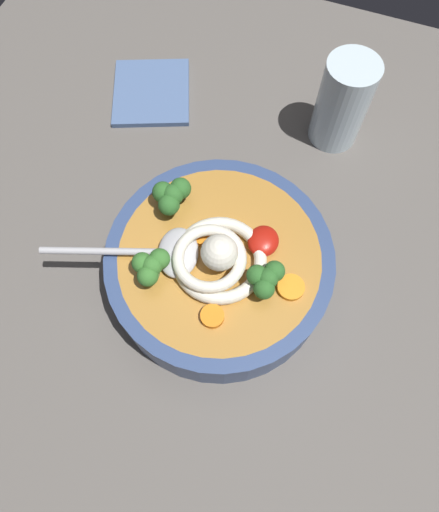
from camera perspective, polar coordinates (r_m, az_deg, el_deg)
name	(u,v)px	position (r cm, az deg, el deg)	size (l,w,h in cm)	color
table_slab	(221,264)	(58.97, 0.21, -0.99)	(99.22, 99.22, 3.03)	#5B5651
soup_bowl	(220,267)	(53.55, 0.00, -1.34)	(25.55, 25.55, 6.50)	#334775
noodle_pile	(218,258)	(49.03, -0.21, -0.24)	(11.26, 11.04, 4.53)	silver
soup_spoon	(165,252)	(50.31, -6.69, 0.47)	(8.93, 17.35, 1.60)	#B7B7BC
chili_sauce_dollop	(263,241)	(50.70, 5.41, 1.85)	(3.80, 3.42, 1.71)	#B2190F
broccoli_floret_left	(150,266)	(48.38, -8.51, -1.22)	(4.39, 3.77, 3.47)	#7A9E60
broccoli_floret_beside_noodles	(266,278)	(47.58, 5.73, -2.78)	(4.38, 3.77, 3.47)	#7A9E60
broccoli_floret_far	(171,195)	(51.75, -5.95, 7.46)	(4.73, 4.07, 3.74)	#7A9E60
carrot_slice_extra_a	(204,235)	(51.43, -1.94, 2.56)	(2.52, 2.52, 0.58)	orange
carrot_slice_front	(212,316)	(47.92, -0.89, -7.44)	(2.49, 2.49, 0.80)	orange
carrot_slice_near_spoon	(291,287)	(49.55, 8.80, -3.85)	(2.91, 2.91, 0.64)	orange
drinking_glass	(342,103)	(64.73, 14.92, 17.79)	(6.75, 6.75, 12.51)	silver
folded_napkin	(152,92)	(72.67, -8.38, 19.36)	(12.12, 10.96, 0.80)	#4C6693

